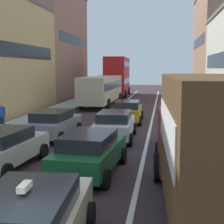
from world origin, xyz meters
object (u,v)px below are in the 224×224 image
object	(u,v)px
removalist_box_truck	(216,144)
pedestrian_mid_sidewalk	(2,115)
bus_mid_queue_primary	(102,88)
bus_far_queue_secondary	(118,75)
wagon_left_lane_second	(3,147)
sedan_left_lane_third	(53,123)
sedan_right_lane_behind_truck	(180,133)
coupe_centre_lane_fourth	(128,111)
sedan_centre_lane_second	(90,152)
hatchback_centre_lane_third	(115,125)

from	to	relation	value
removalist_box_truck	pedestrian_mid_sidewalk	xyz separation A→B (m)	(-10.84, 10.75, -1.03)
removalist_box_truck	bus_mid_queue_primary	world-z (taller)	removalist_box_truck
bus_far_queue_secondary	pedestrian_mid_sidewalk	xyz separation A→B (m)	(-3.57, -25.56, -1.88)
removalist_box_truck	wagon_left_lane_second	size ratio (longest dim) A/B	1.77
removalist_box_truck	sedan_left_lane_third	size ratio (longest dim) A/B	1.78
sedan_left_lane_third	sedan_right_lane_behind_truck	xyz separation A→B (m)	(6.57, -1.76, 0.00)
sedan_left_lane_third	coupe_centre_lane_fourth	size ratio (longest dim) A/B	1.01
sedan_centre_lane_second	pedestrian_mid_sidewalk	xyz separation A→B (m)	(-7.07, 7.41, 0.15)
hatchback_centre_lane_third	coupe_centre_lane_fourth	xyz separation A→B (m)	(0.06, 5.76, 0.00)
bus_far_queue_secondary	pedestrian_mid_sidewalk	distance (m)	25.88
sedan_left_lane_third	wagon_left_lane_second	bearing A→B (deg)	-177.87
wagon_left_lane_second	bus_far_queue_secondary	size ratio (longest dim) A/B	0.42
sedan_centre_lane_second	bus_far_queue_secondary	distance (m)	33.22
sedan_centre_lane_second	wagon_left_lane_second	distance (m)	3.34
wagon_left_lane_second	sedan_right_lane_behind_truck	bearing A→B (deg)	-56.62
removalist_box_truck	sedan_centre_lane_second	xyz separation A→B (m)	(-3.78, 3.34, -1.18)
sedan_right_lane_behind_truck	bus_far_queue_secondary	bearing A→B (deg)	14.63
sedan_centre_lane_second	sedan_right_lane_behind_truck	distance (m)	5.12
sedan_left_lane_third	bus_mid_queue_primary	xyz separation A→B (m)	(-0.27, 15.71, 0.96)
sedan_right_lane_behind_truck	removalist_box_truck	bearing A→B (deg)	-174.97
removalist_box_truck	sedan_right_lane_behind_truck	size ratio (longest dim) A/B	1.80
sedan_right_lane_behind_truck	bus_far_queue_secondary	size ratio (longest dim) A/B	0.41
sedan_right_lane_behind_truck	bus_mid_queue_primary	world-z (taller)	bus_mid_queue_primary
coupe_centre_lane_fourth	bus_mid_queue_primary	xyz separation A→B (m)	(-3.64, 9.84, 0.96)
removalist_box_truck	sedan_right_lane_behind_truck	xyz separation A→B (m)	(-0.46, 7.24, -1.18)
pedestrian_mid_sidewalk	sedan_centre_lane_second	bearing A→B (deg)	-127.16
wagon_left_lane_second	bus_far_queue_secondary	distance (m)	32.90
bus_far_queue_secondary	wagon_left_lane_second	bearing A→B (deg)	178.02
removalist_box_truck	coupe_centre_lane_fourth	world-z (taller)	removalist_box_truck
coupe_centre_lane_fourth	sedan_right_lane_behind_truck	world-z (taller)	same
wagon_left_lane_second	bus_mid_queue_primary	distance (m)	21.27
wagon_left_lane_second	pedestrian_mid_sidewalk	bearing A→B (deg)	30.97
bus_far_queue_secondary	hatchback_centre_lane_third	bearing A→B (deg)	-174.80
sedan_centre_lane_second	sedan_right_lane_behind_truck	size ratio (longest dim) A/B	1.02
wagon_left_lane_second	sedan_left_lane_third	xyz separation A→B (m)	(0.09, 5.53, 0.00)
bus_mid_queue_primary	hatchback_centre_lane_third	bearing A→B (deg)	-165.92
pedestrian_mid_sidewalk	coupe_centre_lane_fourth	bearing A→B (deg)	-50.93
wagon_left_lane_second	hatchback_centre_lane_third	xyz separation A→B (m)	(3.40, 5.65, 0.00)
hatchback_centre_lane_third	bus_mid_queue_primary	size ratio (longest dim) A/B	0.41
bus_mid_queue_primary	removalist_box_truck	bearing A→B (deg)	-162.40
sedan_centre_lane_second	sedan_left_lane_third	xyz separation A→B (m)	(-3.25, 5.66, 0.00)
hatchback_centre_lane_third	pedestrian_mid_sidewalk	bearing A→B (deg)	76.01
sedan_left_lane_third	bus_mid_queue_primary	size ratio (longest dim) A/B	0.42
sedan_centre_lane_second	hatchback_centre_lane_third	xyz separation A→B (m)	(0.06, 5.78, 0.00)
sedan_left_lane_third	pedestrian_mid_sidewalk	distance (m)	4.20
pedestrian_mid_sidewalk	wagon_left_lane_second	bearing A→B (deg)	-143.70
sedan_centre_lane_second	coupe_centre_lane_fourth	world-z (taller)	same
hatchback_centre_lane_third	pedestrian_mid_sidewalk	world-z (taller)	pedestrian_mid_sidewalk
sedan_right_lane_behind_truck	wagon_left_lane_second	bearing A→B (deg)	120.95
wagon_left_lane_second	sedan_left_lane_third	distance (m)	5.54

